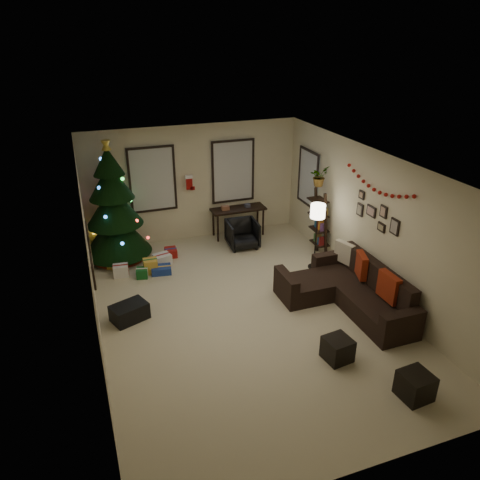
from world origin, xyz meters
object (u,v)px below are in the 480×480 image
at_px(desk, 238,211).
at_px(desk_chair, 242,234).
at_px(sofa, 349,291).
at_px(christmas_tree, 114,210).
at_px(bookshelf, 320,225).

height_order(desk, desk_chair, desk).
height_order(sofa, desk_chair, sofa).
xyz_separation_m(christmas_tree, bookshelf, (4.19, -1.40, -0.37)).
height_order(christmas_tree, sofa, christmas_tree).
height_order(sofa, desk, sofa).
bearing_deg(sofa, desk, 103.71).
distance_m(sofa, desk_chair, 3.12).
relative_size(desk, bookshelf, 0.85).
bearing_deg(bookshelf, christmas_tree, 161.52).
xyz_separation_m(sofa, bookshelf, (0.43, 1.96, 0.48)).
bearing_deg(sofa, christmas_tree, 138.20).
relative_size(sofa, desk_chair, 3.80).
relative_size(christmas_tree, desk_chair, 4.19).
bearing_deg(desk, sofa, -76.29).
xyz_separation_m(desk, bookshelf, (1.30, -1.64, 0.12)).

